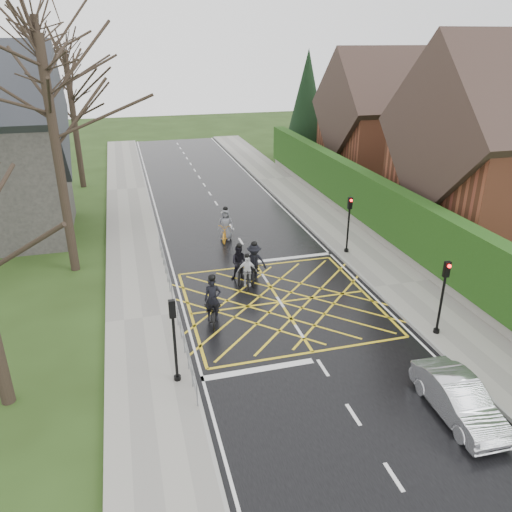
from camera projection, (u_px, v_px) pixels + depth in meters
name	position (u px, v px, depth m)	size (l,w,h in m)	color
ground	(280.00, 302.00, 22.19)	(120.00, 120.00, 0.00)	#1F3110
road	(280.00, 302.00, 22.19)	(9.00, 80.00, 0.01)	black
sidewalk_right	(401.00, 285.00, 23.60)	(3.00, 80.00, 0.15)	gray
sidewalk_left	(143.00, 319.00, 20.72)	(3.00, 80.00, 0.15)	gray
stone_wall	(375.00, 232.00, 29.21)	(0.50, 38.00, 0.70)	slate
hedge	(378.00, 204.00, 28.51)	(0.90, 38.00, 2.80)	#1C3C10
house_far	(388.00, 126.00, 39.89)	(9.80, 8.80, 10.30)	brown
conifer	(307.00, 107.00, 45.75)	(4.60, 4.60, 10.00)	black
tree_near	(50.00, 108.00, 22.17)	(9.24, 9.24, 11.44)	black
tree_mid	(44.00, 79.00, 28.71)	(10.08, 10.08, 12.48)	black
tree_far	(70.00, 91.00, 36.53)	(8.40, 8.40, 10.40)	black
railing_south	(186.00, 346.00, 17.67)	(0.05, 5.04, 1.03)	slate
railing_north	(165.00, 262.00, 24.30)	(0.05, 6.04, 1.03)	slate
traffic_light_ne	(348.00, 225.00, 26.45)	(0.24, 0.31, 3.21)	black
traffic_light_se	(442.00, 299.00, 19.03)	(0.24, 0.31, 3.21)	black
traffic_light_sw	(175.00, 342.00, 16.33)	(0.24, 0.31, 3.21)	black
cyclist_rear	(213.00, 306.00, 20.49)	(1.08, 2.25, 2.10)	black
cyclist_back	(240.00, 266.00, 23.96)	(1.14, 1.98, 1.92)	black
cyclist_mid	(254.00, 266.00, 23.94)	(1.35, 2.20, 2.02)	black
cyclist_front	(247.00, 274.00, 23.41)	(0.95, 1.71, 1.66)	black
cyclist_lead	(226.00, 228.00, 28.80)	(1.41, 2.19, 2.01)	orange
car	(458.00, 399.00, 15.32)	(1.30, 3.73, 1.23)	silver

